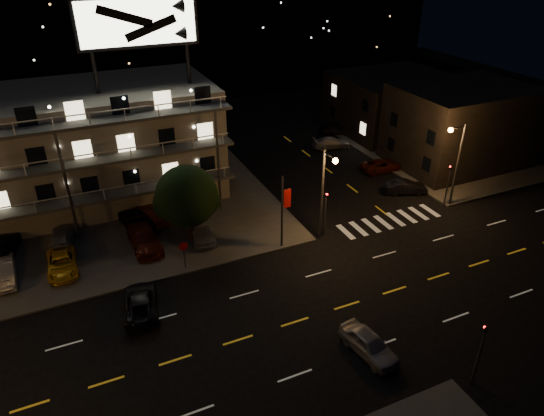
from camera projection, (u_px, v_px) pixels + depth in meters
name	position (u px, v px, depth m)	size (l,w,h in m)	color
ground	(267.00, 331.00, 31.14)	(140.00, 140.00, 0.00)	black
curb_nw	(27.00, 228.00, 42.00)	(44.00, 24.00, 0.15)	#3E3E3B
curb_ne	(429.00, 149.00, 57.78)	(16.00, 24.00, 0.15)	#3E3E3B
motel	(61.00, 149.00, 43.97)	(28.00, 13.80, 18.10)	gray
side_bldg_front	(460.00, 126.00, 52.55)	(14.06, 10.00, 8.50)	black
side_bldg_back	(392.00, 103.00, 62.47)	(14.06, 12.00, 7.00)	black
hill_backdrop	(62.00, 12.00, 78.11)	(120.00, 25.00, 24.00)	black
streetlight_nc	(325.00, 187.00, 38.08)	(0.44, 1.92, 8.00)	#2D2D30
streetlight_ne	(456.00, 157.00, 43.26)	(1.92, 0.44, 8.00)	#2D2D30
signal_nw	(325.00, 209.00, 39.88)	(0.20, 0.27, 4.60)	#2D2D30
signal_sw	(481.00, 348.00, 26.35)	(0.20, 0.27, 4.60)	#2D2D30
signal_ne	(448.00, 181.00, 44.54)	(0.27, 0.20, 4.60)	#2D2D30
banner_north	(283.00, 210.00, 37.98)	(0.83, 0.16, 6.40)	#2D2D30
stop_sign	(184.00, 251.00, 36.05)	(0.91, 0.11, 2.61)	#2D2D30
tree	(187.00, 198.00, 38.47)	(5.20, 5.01, 6.55)	black
lot_car_1	(4.00, 272.00, 35.19)	(1.47, 4.21, 1.39)	gray
lot_car_2	(62.00, 263.00, 36.28)	(2.08, 4.51, 1.25)	gold
lot_car_3	(144.00, 238.00, 39.05)	(2.15, 5.30, 1.54)	#53180B
lot_car_4	(202.00, 230.00, 40.15)	(1.81, 4.50, 1.53)	gray
lot_car_7	(62.00, 237.00, 39.52)	(1.77, 4.35, 1.26)	gray
lot_car_8	(132.00, 217.00, 42.04)	(1.75, 4.36, 1.48)	black
lot_car_9	(151.00, 214.00, 42.49)	(1.56, 4.47, 1.47)	#53180B
side_car_0	(406.00, 187.00, 47.62)	(1.41, 4.04, 1.33)	black
side_car_1	(382.00, 165.00, 52.22)	(2.09, 4.53, 1.26)	#53180B
side_car_2	(331.00, 143.00, 57.95)	(1.84, 4.52, 1.31)	gray
side_car_3	(337.00, 128.00, 62.01)	(1.74, 4.33, 1.48)	black
road_car_east	(369.00, 344.00, 29.18)	(1.67, 4.16, 1.42)	gray
road_car_west	(140.00, 302.00, 32.63)	(2.17, 4.70, 1.31)	black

